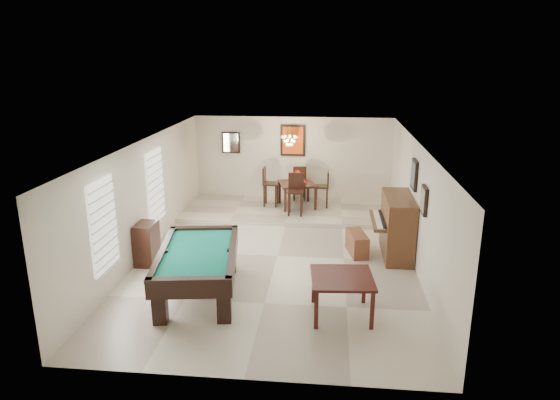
% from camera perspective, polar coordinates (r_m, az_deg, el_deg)
% --- Properties ---
extents(ground_plane, '(6.00, 9.00, 0.02)m').
position_cam_1_polar(ground_plane, '(11.41, -0.30, -6.45)').
color(ground_plane, beige).
extents(wall_back, '(6.00, 0.04, 2.60)m').
position_cam_1_polar(wall_back, '(15.31, 1.47, 4.64)').
color(wall_back, silver).
rests_on(wall_back, ground_plane).
extents(wall_front, '(6.00, 0.04, 2.60)m').
position_cam_1_polar(wall_front, '(6.81, -4.39, -10.91)').
color(wall_front, silver).
rests_on(wall_front, ground_plane).
extents(wall_left, '(0.04, 9.00, 2.60)m').
position_cam_1_polar(wall_left, '(11.66, -15.14, 0.30)').
color(wall_left, silver).
rests_on(wall_left, ground_plane).
extents(wall_right, '(0.04, 9.00, 2.60)m').
position_cam_1_polar(wall_right, '(11.07, 15.32, -0.57)').
color(wall_right, silver).
rests_on(wall_right, ground_plane).
extents(ceiling, '(6.00, 9.00, 0.04)m').
position_cam_1_polar(ceiling, '(10.67, -0.33, 6.58)').
color(ceiling, white).
rests_on(ceiling, wall_back).
extents(dining_step, '(6.00, 2.50, 0.12)m').
position_cam_1_polar(dining_step, '(14.42, 1.06, -1.20)').
color(dining_step, beige).
rests_on(dining_step, ground_plane).
extents(window_left_front, '(0.06, 1.00, 1.70)m').
position_cam_1_polar(window_left_front, '(9.69, -19.53, -2.74)').
color(window_left_front, white).
rests_on(window_left_front, wall_left).
extents(window_left_rear, '(0.06, 1.00, 1.70)m').
position_cam_1_polar(window_left_rear, '(12.16, -14.06, 1.53)').
color(window_left_rear, white).
rests_on(window_left_rear, wall_left).
extents(pool_table, '(1.78, 2.78, 0.87)m').
position_cam_1_polar(pool_table, '(9.65, -9.30, -8.23)').
color(pool_table, black).
rests_on(pool_table, ground_plane).
extents(square_table, '(1.15, 1.15, 0.73)m').
position_cam_1_polar(square_table, '(8.90, 7.04, -10.81)').
color(square_table, '#34110D').
rests_on(square_table, ground_plane).
extents(upright_piano, '(0.93, 1.65, 1.38)m').
position_cam_1_polar(upright_piano, '(11.51, 12.45, -2.91)').
color(upright_piano, brown).
rests_on(upright_piano, ground_plane).
extents(piano_bench, '(0.51, 0.94, 0.49)m').
position_cam_1_polar(piano_bench, '(11.59, 8.79, -4.91)').
color(piano_bench, brown).
rests_on(piano_bench, ground_plane).
extents(apothecary_chest, '(0.41, 0.61, 0.92)m').
position_cam_1_polar(apothecary_chest, '(11.23, -14.98, -4.84)').
color(apothecary_chest, black).
rests_on(apothecary_chest, ground_plane).
extents(dining_table, '(1.24, 1.24, 0.83)m').
position_cam_1_polar(dining_table, '(14.49, 1.97, 0.83)').
color(dining_table, black).
rests_on(dining_table, dining_step).
extents(flower_vase, '(0.18, 0.18, 0.27)m').
position_cam_1_polar(flower_vase, '(14.35, 1.99, 2.93)').
color(flower_vase, '#AA140E').
rests_on(flower_vase, dining_table).
extents(dining_chair_south, '(0.43, 0.43, 1.15)m').
position_cam_1_polar(dining_chair_south, '(13.70, 1.77, 0.61)').
color(dining_chair_south, black).
rests_on(dining_chair_south, dining_step).
extents(dining_chair_north, '(0.43, 0.43, 1.07)m').
position_cam_1_polar(dining_chair_north, '(15.19, 2.22, 2.03)').
color(dining_chair_north, black).
rests_on(dining_chair_north, dining_step).
extents(dining_chair_west, '(0.44, 0.44, 1.14)m').
position_cam_1_polar(dining_chair_west, '(14.53, -1.06, 1.53)').
color(dining_chair_west, black).
rests_on(dining_chair_west, dining_step).
extents(dining_chair_east, '(0.39, 0.39, 1.05)m').
position_cam_1_polar(dining_chair_east, '(14.47, 4.80, 1.23)').
color(dining_chair_east, black).
rests_on(dining_chair_east, dining_step).
extents(chandelier, '(0.44, 0.44, 0.60)m').
position_cam_1_polar(chandelier, '(13.88, 1.09, 7.19)').
color(chandelier, '#FFE5B2').
rests_on(chandelier, ceiling).
extents(back_painting, '(0.75, 0.06, 0.95)m').
position_cam_1_polar(back_painting, '(15.16, 1.48, 6.83)').
color(back_painting, '#D84C14').
rests_on(back_painting, wall_back).
extents(back_mirror, '(0.55, 0.06, 0.65)m').
position_cam_1_polar(back_mirror, '(15.44, -5.62, 6.55)').
color(back_mirror, white).
rests_on(back_mirror, wall_back).
extents(right_picture_upper, '(0.06, 0.55, 0.65)m').
position_cam_1_polar(right_picture_upper, '(11.20, 15.11, 2.82)').
color(right_picture_upper, slate).
rests_on(right_picture_upper, wall_right).
extents(right_picture_lower, '(0.06, 0.45, 0.55)m').
position_cam_1_polar(right_picture_lower, '(10.01, 16.15, -0.03)').
color(right_picture_lower, gray).
rests_on(right_picture_lower, wall_right).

